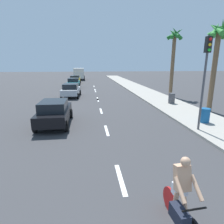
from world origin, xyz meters
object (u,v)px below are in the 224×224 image
at_px(traffic_signal, 206,67).
at_px(cyclist, 181,198).
at_px(trash_bin_far, 172,98).
at_px(parked_car_black, 54,112).
at_px(parked_car_yellow, 75,79).
at_px(palm_tree_mid, 217,44).
at_px(trash_bin_near, 205,115).
at_px(palm_tree_far, 174,48).
at_px(delivery_truck, 79,74).
at_px(parked_car_silver, 71,90).
at_px(parked_car_teal, 74,83).

bearing_deg(traffic_signal, cyclist, -124.50).
xyz_separation_m(traffic_signal, trash_bin_far, (1.64, 7.25, -2.98)).
height_order(cyclist, parked_car_black, cyclist).
height_order(parked_car_yellow, palm_tree_mid, palm_tree_mid).
relative_size(parked_car_black, trash_bin_near, 4.60).
distance_m(traffic_signal, trash_bin_near, 3.45).
distance_m(parked_car_black, trash_bin_near, 9.60).
distance_m(parked_car_black, palm_tree_far, 15.77).
bearing_deg(palm_tree_mid, delivery_truck, 109.52).
bearing_deg(parked_car_yellow, parked_car_silver, -88.37).
height_order(parked_car_black, palm_tree_mid, palm_tree_mid).
distance_m(parked_car_black, delivery_truck, 35.66).
height_order(parked_car_yellow, palm_tree_far, palm_tree_far).
bearing_deg(delivery_truck, traffic_signal, -78.70).
bearing_deg(parked_car_yellow, trash_bin_near, -70.48).
xyz_separation_m(parked_car_silver, palm_tree_far, (11.71, -1.34, 4.72)).
bearing_deg(parked_car_teal, parked_car_silver, -88.10).
xyz_separation_m(parked_car_black, delivery_truck, (0.01, 35.65, 0.67)).
xyz_separation_m(parked_car_yellow, palm_tree_mid, (12.32, -24.36, 4.43)).
xyz_separation_m(parked_car_teal, palm_tree_far, (12.06, -10.32, 4.72)).
height_order(traffic_signal, trash_bin_near, traffic_signal).
bearing_deg(traffic_signal, trash_bin_far, 77.27).
relative_size(palm_tree_far, trash_bin_far, 7.99).
xyz_separation_m(delivery_truck, trash_bin_near, (9.51, -36.80, -0.91)).
bearing_deg(trash_bin_far, palm_tree_far, 67.18).
height_order(parked_car_silver, delivery_truck, delivery_truck).
height_order(parked_car_teal, trash_bin_far, parked_car_teal).
bearing_deg(trash_bin_far, parked_car_yellow, 115.79).
bearing_deg(delivery_truck, parked_car_yellow, -93.44).
xyz_separation_m(parked_car_silver, delivery_truck, (-0.14, 25.05, 0.66)).
height_order(parked_car_yellow, trash_bin_far, parked_car_yellow).
xyz_separation_m(parked_car_silver, palm_tree_mid, (11.80, -8.62, 4.43)).
distance_m(parked_car_black, trash_bin_far, 11.13).
bearing_deg(parked_car_teal, palm_tree_far, -40.87).
height_order(delivery_truck, trash_bin_near, delivery_truck).
bearing_deg(traffic_signal, palm_tree_far, 73.33).
height_order(palm_tree_mid, trash_bin_far, palm_tree_mid).
relative_size(parked_car_black, parked_car_yellow, 0.93).
distance_m(parked_car_silver, palm_tree_far, 12.70).
bearing_deg(trash_bin_near, palm_tree_far, 77.34).
relative_size(parked_car_yellow, delivery_truck, 0.72).
bearing_deg(palm_tree_far, traffic_signal, -106.67).
xyz_separation_m(parked_car_black, trash_bin_far, (10.01, 4.86, -0.21)).
distance_m(delivery_truck, palm_tree_far, 29.21).
relative_size(palm_tree_far, traffic_signal, 1.50).
xyz_separation_m(cyclist, traffic_signal, (4.18, 6.08, 2.78)).
bearing_deg(traffic_signal, parked_car_teal, 111.32).
bearing_deg(parked_car_black, palm_tree_mid, 9.33).
bearing_deg(parked_car_teal, delivery_truck, 88.95).
xyz_separation_m(parked_car_black, parked_car_teal, (-0.20, 19.58, 0.00)).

